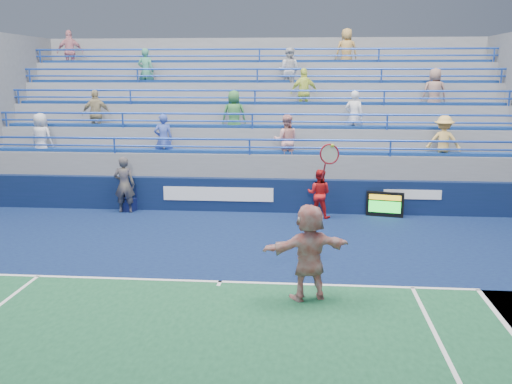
# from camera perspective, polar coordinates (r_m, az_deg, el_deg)

# --- Properties ---
(ground) EXTENTS (120.00, 120.00, 0.00)m
(ground) POSITION_cam_1_polar(r_m,az_deg,el_deg) (12.55, -3.62, -9.03)
(ground) COLOR #333538
(sponsor_wall) EXTENTS (18.00, 0.32, 1.10)m
(sponsor_wall) POSITION_cam_1_polar(r_m,az_deg,el_deg) (18.60, -0.68, -0.31)
(sponsor_wall) COLOR #0A1938
(sponsor_wall) RESTS_ON ground
(bleacher_stand) EXTENTS (18.00, 5.60, 6.13)m
(bleacher_stand) POSITION_cam_1_polar(r_m,az_deg,el_deg) (22.13, 0.25, 4.25)
(bleacher_stand) COLOR slate
(bleacher_stand) RESTS_ON ground
(serve_speed_board) EXTENTS (1.16, 0.36, 0.80)m
(serve_speed_board) POSITION_cam_1_polar(r_m,az_deg,el_deg) (18.38, 12.77, -1.22)
(serve_speed_board) COLOR black
(serve_speed_board) RESTS_ON ground
(judge_chair) EXTENTS (0.50, 0.51, 0.76)m
(judge_chair) POSITION_cam_1_polar(r_m,az_deg,el_deg) (19.20, -12.59, -1.15)
(judge_chair) COLOR #0D1441
(judge_chair) RESTS_ON ground
(tennis_player) EXTENTS (1.91, 1.20, 3.15)m
(tennis_player) POSITION_cam_1_polar(r_m,az_deg,el_deg) (11.40, 5.34, -5.98)
(tennis_player) COLOR silver
(tennis_player) RESTS_ON ground
(line_judge) EXTENTS (0.69, 0.47, 1.84)m
(line_judge) POSITION_cam_1_polar(r_m,az_deg,el_deg) (18.86, -13.03, 0.71)
(line_judge) COLOR #121333
(line_judge) RESTS_ON ground
(ball_girl) EXTENTS (0.87, 0.75, 1.54)m
(ball_girl) POSITION_cam_1_polar(r_m,az_deg,el_deg) (17.87, 6.32, -0.17)
(ball_girl) COLOR red
(ball_girl) RESTS_ON ground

